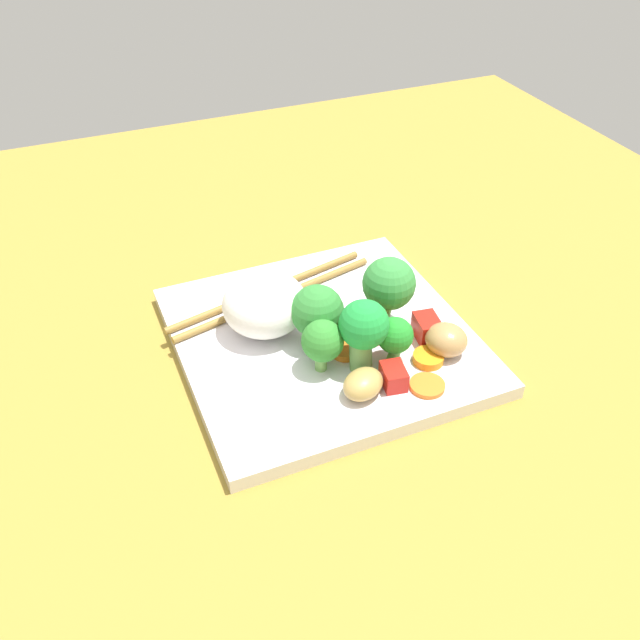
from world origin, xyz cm
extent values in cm
cube|color=olive|center=(0.00, 0.00, -1.00)|extent=(110.00, 110.00, 2.00)
cube|color=white|center=(0.00, 0.00, 0.68)|extent=(25.19, 25.19, 1.36)
ellipsoid|color=white|center=(-4.41, 2.74, 4.05)|extent=(7.75, 7.56, 5.38)
cylinder|color=#57A140|center=(4.14, -5.59, 2.23)|extent=(1.62, 1.62, 1.90)
sphere|color=#238F29|center=(4.06, -5.54, 4.14)|extent=(3.10, 3.10, 3.10)
cylinder|color=#80C04E|center=(-0.78, -0.86, 2.27)|extent=(1.81, 1.72, 2.00)
sphere|color=#338637|center=(-0.84, -0.65, 4.62)|extent=(4.62, 4.62, 4.62)
cylinder|color=#75B556|center=(-1.96, -4.15, 2.23)|extent=(1.39, 1.40, 1.76)
sphere|color=#348A31|center=(-1.77, -4.05, 4.26)|extent=(3.53, 3.53, 3.53)
cylinder|color=#7AAE5B|center=(1.17, -5.17, 2.94)|extent=(1.97, 2.40, 3.39)
sphere|color=green|center=(1.45, -4.98, 5.66)|extent=(4.15, 4.15, 4.15)
cylinder|color=#599B3D|center=(5.68, -0.71, 2.66)|extent=(1.37, 1.79, 2.78)
sphere|color=#378E3E|center=(5.83, -0.79, 5.78)|extent=(4.70, 4.70, 4.70)
cylinder|color=orange|center=(5.12, -9.53, 1.56)|extent=(3.28, 3.28, 0.40)
cylinder|color=orange|center=(5.38, -3.28, 1.76)|extent=(3.10, 3.10, 0.79)
cylinder|color=orange|center=(0.70, -3.18, 1.66)|extent=(2.83, 2.83, 0.59)
cylinder|color=orange|center=(6.76, -6.77, 1.72)|extent=(3.70, 3.70, 0.72)
cube|color=red|center=(2.73, -8.15, 2.24)|extent=(2.17, 2.71, 1.75)
cube|color=red|center=(8.19, -3.89, 2.39)|extent=(2.32, 3.01, 2.06)
cube|color=red|center=(1.74, -0.72, 2.20)|extent=(2.63, 2.41, 1.68)
cube|color=red|center=(3.05, -2.45, 2.42)|extent=(2.46, 2.37, 2.12)
ellipsoid|color=#AF864F|center=(8.71, -6.23, 2.69)|extent=(4.76, 4.84, 2.66)
ellipsoid|color=tan|center=(-0.22, -8.16, 2.40)|extent=(4.64, 4.30, 2.08)
cylinder|color=olive|center=(-2.54, 7.77, 1.70)|extent=(21.06, 5.62, 0.68)
cylinder|color=olive|center=(-2.19, 6.29, 1.70)|extent=(21.06, 5.62, 0.68)
camera|label=1|loc=(-18.46, -43.67, 40.28)|focal=38.79mm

